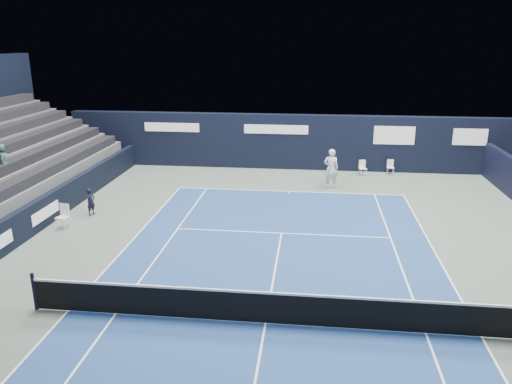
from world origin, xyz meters
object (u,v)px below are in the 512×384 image
at_px(folding_chair_back_a, 362,165).
at_px(folding_chair_back_b, 390,166).
at_px(line_judge_chair, 63,214).
at_px(tennis_player, 331,168).
at_px(tennis_net, 266,307).

height_order(folding_chair_back_a, folding_chair_back_b, folding_chair_back_a).
relative_size(line_judge_chair, tennis_player, 0.49).
bearing_deg(folding_chair_back_b, tennis_player, -140.10).
bearing_deg(tennis_player, line_judge_chair, -147.42).
bearing_deg(tennis_net, tennis_player, 81.03).
bearing_deg(tennis_player, folding_chair_back_b, 41.83).
bearing_deg(folding_chair_back_b, tennis_net, -110.67).
height_order(folding_chair_back_a, tennis_net, tennis_net).
relative_size(folding_chair_back_a, folding_chair_back_b, 1.03).
xyz_separation_m(folding_chair_back_a, folding_chair_back_b, (1.56, 0.37, -0.09)).
height_order(folding_chair_back_b, tennis_net, tennis_net).
height_order(folding_chair_back_a, tennis_player, tennis_player).
relative_size(folding_chair_back_a, tennis_net, 0.06).
bearing_deg(tennis_player, tennis_net, -98.97).
bearing_deg(folding_chair_back_a, tennis_net, -118.59).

